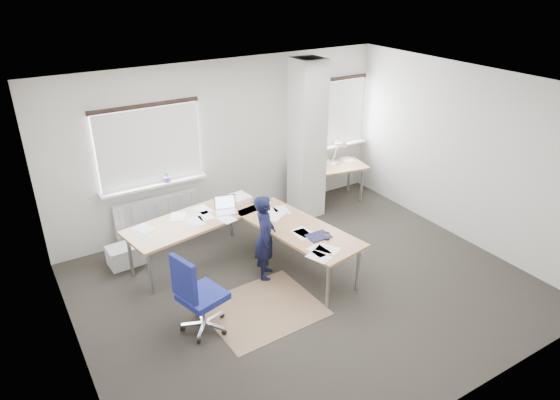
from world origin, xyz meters
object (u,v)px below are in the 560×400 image
desk_side (328,168)px  task_chair (201,310)px  person (265,237)px  desk_main (246,225)px

desk_side → task_chair: size_ratio=1.33×
desk_side → person: size_ratio=1.17×
desk_main → desk_side: bearing=16.5°
desk_main → desk_side: size_ratio=1.88×
desk_side → task_chair: desk_side is taller
desk_main → task_chair: size_ratio=2.50×
desk_main → desk_side: (2.33, 1.16, -0.01)m
desk_main → person: size_ratio=2.19×
desk_side → person: 2.73m
desk_main → task_chair: 1.61m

